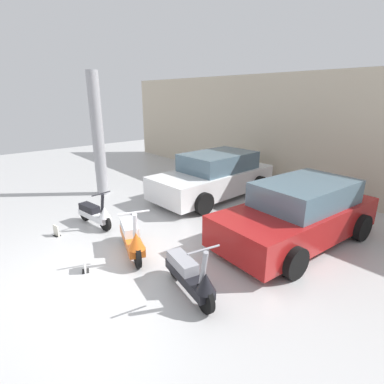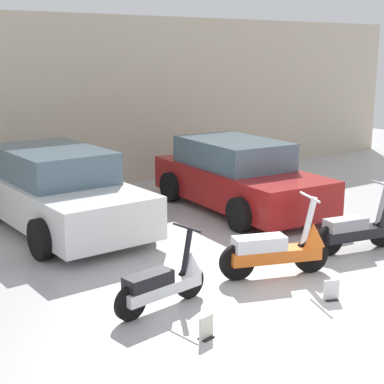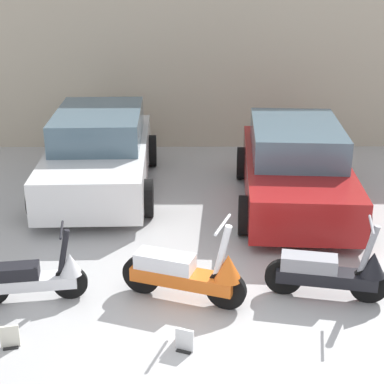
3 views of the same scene
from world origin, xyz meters
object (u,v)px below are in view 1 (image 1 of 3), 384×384
(car_rear_center, at_px, (298,213))
(placard_near_right_scooter, at_px, (85,266))
(scooter_front_left, at_px, (95,213))
(placard_near_left_scooter, at_px, (56,231))
(car_rear_left, at_px, (214,176))
(scooter_front_center, at_px, (190,275))
(scooter_front_right, at_px, (132,237))
(support_column_side, at_px, (98,136))

(car_rear_center, bearing_deg, placard_near_right_scooter, -20.23)
(scooter_front_left, bearing_deg, placard_near_left_scooter, -102.60)
(scooter_front_left, relative_size, car_rear_left, 0.33)
(car_rear_left, bearing_deg, placard_near_left_scooter, -5.62)
(scooter_front_center, bearing_deg, car_rear_left, 142.63)
(scooter_front_center, distance_m, car_rear_center, 3.06)
(placard_near_right_scooter, bearing_deg, car_rear_left, 107.80)
(car_rear_center, bearing_deg, scooter_front_right, -26.07)
(scooter_front_right, height_order, car_rear_center, car_rear_center)
(scooter_front_center, xyz_separation_m, placard_near_left_scooter, (-3.64, -0.96, -0.25))
(scooter_front_left, height_order, scooter_front_right, scooter_front_right)
(scooter_front_center, relative_size, car_rear_center, 0.36)
(scooter_front_left, xyz_separation_m, placard_near_right_scooter, (1.79, -1.00, -0.22))
(scooter_front_right, relative_size, placard_near_right_scooter, 5.80)
(scooter_front_right, distance_m, placard_near_right_scooter, 1.02)
(support_column_side, bearing_deg, scooter_front_left, -28.38)
(scooter_front_center, bearing_deg, scooter_front_left, -168.00)
(scooter_front_left, distance_m, scooter_front_center, 3.57)
(scooter_front_center, xyz_separation_m, car_rear_left, (-3.32, 3.79, 0.29))
(scooter_front_right, xyz_separation_m, support_column_side, (-4.13, 1.26, 1.50))
(scooter_front_right, relative_size, placard_near_left_scooter, 5.80)
(car_rear_center, height_order, placard_near_right_scooter, car_rear_center)
(scooter_front_center, distance_m, placard_near_right_scooter, 2.07)
(placard_near_left_scooter, bearing_deg, scooter_front_left, 85.70)
(car_rear_left, bearing_deg, scooter_front_left, -5.49)
(scooter_front_left, distance_m, placard_near_right_scooter, 2.06)
(placard_near_right_scooter, height_order, support_column_side, support_column_side)
(car_rear_left, bearing_deg, car_rear_center, 75.65)
(scooter_front_right, relative_size, car_rear_center, 0.37)
(scooter_front_left, relative_size, placard_near_left_scooter, 5.14)
(car_rear_left, bearing_deg, support_column_side, -46.29)
(car_rear_center, relative_size, placard_near_right_scooter, 15.52)
(scooter_front_left, distance_m, car_rear_center, 4.76)
(placard_near_left_scooter, xyz_separation_m, placard_near_right_scooter, (1.86, -0.07, 0.00))
(placard_near_left_scooter, relative_size, placard_near_right_scooter, 1.00)
(scooter_front_center, distance_m, car_rear_left, 5.05)
(scooter_front_center, height_order, car_rear_left, car_rear_left)
(scooter_front_right, height_order, placard_near_right_scooter, scooter_front_right)
(car_rear_left, distance_m, support_column_side, 3.83)
(scooter_front_left, xyz_separation_m, placard_near_left_scooter, (-0.07, -0.93, -0.22))
(placard_near_left_scooter, distance_m, placard_near_right_scooter, 1.86)
(scooter_front_center, bearing_deg, scooter_front_right, -166.70)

